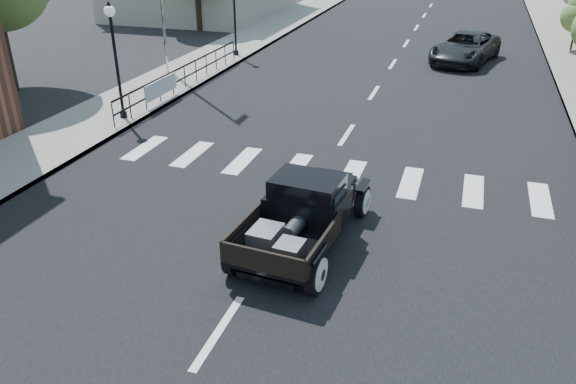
% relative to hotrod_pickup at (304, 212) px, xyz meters
% --- Properties ---
extents(ground, '(120.00, 120.00, 0.00)m').
position_rel_hotrod_pickup_xyz_m(ground, '(-0.55, -0.22, -0.77)').
color(ground, black).
rests_on(ground, ground).
extents(road, '(14.00, 80.00, 0.02)m').
position_rel_hotrod_pickup_xyz_m(road, '(-0.55, 14.78, -0.76)').
color(road, black).
rests_on(road, ground).
extents(road_markings, '(12.00, 60.00, 0.06)m').
position_rel_hotrod_pickup_xyz_m(road_markings, '(-0.55, 9.78, -0.77)').
color(road_markings, silver).
rests_on(road_markings, ground).
extents(sidewalk_left, '(3.00, 80.00, 0.15)m').
position_rel_hotrod_pickup_xyz_m(sidewalk_left, '(-9.05, 14.78, -0.69)').
color(sidewalk_left, gray).
rests_on(sidewalk_left, ground).
extents(railing, '(0.08, 10.00, 1.00)m').
position_rel_hotrod_pickup_xyz_m(railing, '(-7.85, 9.78, -0.12)').
color(railing, black).
rests_on(railing, sidewalk_left).
extents(banner, '(0.04, 2.20, 0.60)m').
position_rel_hotrod_pickup_xyz_m(banner, '(-7.77, 7.78, -0.32)').
color(banner, silver).
rests_on(banner, sidewalk_left).
extents(lamp_post_b, '(0.36, 0.36, 3.81)m').
position_rel_hotrod_pickup_xyz_m(lamp_post_b, '(-8.15, 5.78, 1.29)').
color(lamp_post_b, black).
rests_on(lamp_post_b, sidewalk_left).
extents(lamp_post_c, '(0.36, 0.36, 3.81)m').
position_rel_hotrod_pickup_xyz_m(lamp_post_c, '(-8.15, 15.78, 1.29)').
color(lamp_post_c, black).
rests_on(lamp_post_c, sidewalk_left).
extents(small_tree_e, '(1.63, 1.63, 2.72)m').
position_rel_hotrod_pickup_xyz_m(small_tree_e, '(7.75, 22.03, 0.74)').
color(small_tree_e, olive).
rests_on(small_tree_e, sidewalk_right).
extents(hotrod_pickup, '(2.43, 4.58, 1.53)m').
position_rel_hotrod_pickup_xyz_m(hotrod_pickup, '(0.00, 0.00, 0.00)').
color(hotrod_pickup, black).
rests_on(hotrod_pickup, ground).
extents(second_car, '(3.49, 5.44, 1.39)m').
position_rel_hotrod_pickup_xyz_m(second_car, '(2.62, 18.25, -0.07)').
color(second_car, black).
rests_on(second_car, ground).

